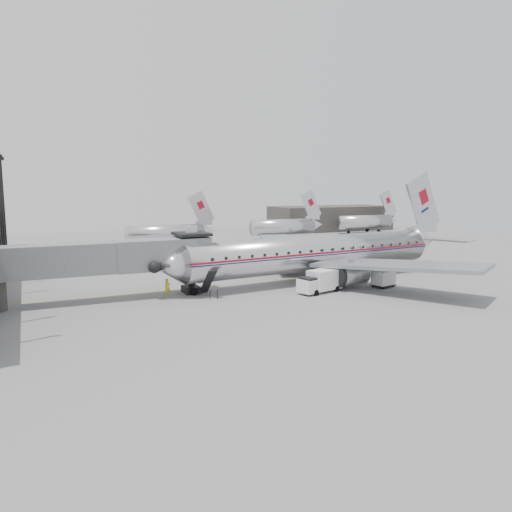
{
  "coord_description": "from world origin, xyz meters",
  "views": [
    {
      "loc": [
        -24.71,
        -46.19,
        11.32
      ],
      "look_at": [
        -0.93,
        5.31,
        3.2
      ],
      "focal_mm": 35.0,
      "sensor_mm": 36.0,
      "label": 1
    }
  ],
  "objects_px": {
    "ramp_worker": "(167,287)",
    "airliner": "(320,253)",
    "service_van": "(320,281)",
    "baggage_cart_white": "(383,278)",
    "baggage_cart_navy": "(326,277)"
  },
  "relations": [
    {
      "from": "service_van",
      "to": "airliner",
      "type": "bearing_deg",
      "value": 43.52
    },
    {
      "from": "baggage_cart_navy",
      "to": "baggage_cart_white",
      "type": "bearing_deg",
      "value": -60.08
    },
    {
      "from": "baggage_cart_navy",
      "to": "airliner",
      "type": "bearing_deg",
      "value": 48.99
    },
    {
      "from": "service_van",
      "to": "baggage_cart_white",
      "type": "bearing_deg",
      "value": -18.22
    },
    {
      "from": "baggage_cart_navy",
      "to": "baggage_cart_white",
      "type": "relative_size",
      "value": 1.04
    },
    {
      "from": "airliner",
      "to": "service_van",
      "type": "relative_size",
      "value": 7.75
    },
    {
      "from": "airliner",
      "to": "baggage_cart_navy",
      "type": "xyz_separation_m",
      "value": [
        -0.82,
        -2.73,
        -2.37
      ]
    },
    {
      "from": "service_van",
      "to": "baggage_cart_white",
      "type": "height_order",
      "value": "service_van"
    },
    {
      "from": "service_van",
      "to": "ramp_worker",
      "type": "xyz_separation_m",
      "value": [
        -15.14,
        5.02,
        -0.33
      ]
    },
    {
      "from": "airliner",
      "to": "ramp_worker",
      "type": "xyz_separation_m",
      "value": [
        -18.82,
        -0.92,
        -2.39
      ]
    },
    {
      "from": "service_van",
      "to": "baggage_cart_navy",
      "type": "height_order",
      "value": "service_van"
    },
    {
      "from": "airliner",
      "to": "baggage_cart_white",
      "type": "distance_m",
      "value": 8.08
    },
    {
      "from": "service_van",
      "to": "ramp_worker",
      "type": "distance_m",
      "value": 15.96
    },
    {
      "from": "service_van",
      "to": "baggage_cart_white",
      "type": "xyz_separation_m",
      "value": [
        7.98,
        -0.49,
        -0.27
      ]
    },
    {
      "from": "ramp_worker",
      "to": "airliner",
      "type": "bearing_deg",
      "value": -16.17
    }
  ]
}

